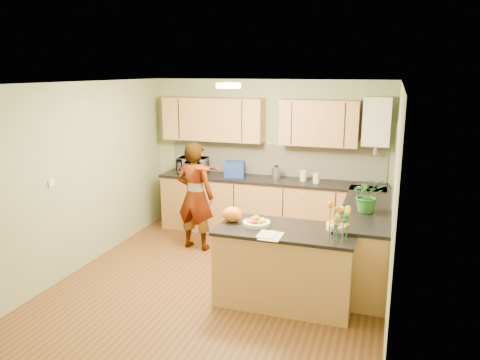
% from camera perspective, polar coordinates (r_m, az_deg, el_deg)
% --- Properties ---
extents(floor, '(4.50, 4.50, 0.00)m').
position_cam_1_polar(floor, '(6.10, -2.26, -12.43)').
color(floor, '#573419').
rests_on(floor, ground).
extents(ceiling, '(4.00, 4.50, 0.02)m').
position_cam_1_polar(ceiling, '(5.50, -2.50, 11.75)').
color(ceiling, white).
rests_on(ceiling, wall_back).
extents(wall_back, '(4.00, 0.02, 2.50)m').
position_cam_1_polar(wall_back, '(7.77, 3.46, 2.91)').
color(wall_back, gray).
rests_on(wall_back, floor).
extents(wall_front, '(4.00, 0.02, 2.50)m').
position_cam_1_polar(wall_front, '(3.75, -14.65, -9.02)').
color(wall_front, gray).
rests_on(wall_front, floor).
extents(wall_left, '(0.02, 4.50, 2.50)m').
position_cam_1_polar(wall_left, '(6.63, -18.79, 0.40)').
color(wall_left, gray).
rests_on(wall_left, floor).
extents(wall_right, '(0.02, 4.50, 2.50)m').
position_cam_1_polar(wall_right, '(5.33, 18.22, -2.59)').
color(wall_right, gray).
rests_on(wall_right, floor).
extents(back_counter, '(3.64, 0.62, 0.94)m').
position_cam_1_polar(back_counter, '(7.64, 3.53, -3.27)').
color(back_counter, '#B28247').
rests_on(back_counter, floor).
extents(right_counter, '(0.62, 2.24, 0.94)m').
position_cam_1_polar(right_counter, '(6.38, 15.06, -7.12)').
color(right_counter, '#B28247').
rests_on(right_counter, floor).
extents(splashback, '(3.60, 0.02, 0.52)m').
position_cam_1_polar(splashback, '(7.74, 4.14, 2.49)').
color(splashback, beige).
rests_on(splashback, back_counter).
extents(upper_cabinets, '(3.20, 0.34, 0.70)m').
position_cam_1_polar(upper_cabinets, '(7.57, 1.89, 7.24)').
color(upper_cabinets, '#B28247').
rests_on(upper_cabinets, wall_back).
extents(boiler, '(0.40, 0.30, 0.86)m').
position_cam_1_polar(boiler, '(7.28, 16.34, 6.84)').
color(boiler, silver).
rests_on(boiler, wall_back).
extents(window_right, '(0.01, 1.30, 1.05)m').
position_cam_1_polar(window_right, '(5.85, 18.41, 1.79)').
color(window_right, silver).
rests_on(window_right, wall_right).
extents(light_switch, '(0.02, 0.09, 0.09)m').
position_cam_1_polar(light_switch, '(6.15, -22.03, -0.34)').
color(light_switch, silver).
rests_on(light_switch, wall_left).
extents(ceiling_lamp, '(0.30, 0.30, 0.07)m').
position_cam_1_polar(ceiling_lamp, '(5.78, -1.43, 11.44)').
color(ceiling_lamp, '#FFEABF').
rests_on(ceiling_lamp, ceiling).
extents(peninsula_island, '(1.57, 0.80, 0.90)m').
position_cam_1_polar(peninsula_island, '(5.50, 5.55, -10.32)').
color(peninsula_island, '#B28247').
rests_on(peninsula_island, floor).
extents(fruit_dish, '(0.32, 0.32, 0.11)m').
position_cam_1_polar(fruit_dish, '(5.40, 2.03, -5.10)').
color(fruit_dish, beige).
rests_on(fruit_dish, peninsula_island).
extents(orange_bowl, '(0.25, 0.25, 0.14)m').
position_cam_1_polar(orange_bowl, '(5.37, 11.78, -5.31)').
color(orange_bowl, beige).
rests_on(orange_bowl, peninsula_island).
extents(flower_vase, '(0.25, 0.25, 0.46)m').
position_cam_1_polar(flower_vase, '(4.98, 12.03, -3.88)').
color(flower_vase, silver).
rests_on(flower_vase, peninsula_island).
extents(orange_bag, '(0.24, 0.21, 0.18)m').
position_cam_1_polar(orange_bag, '(5.52, -0.95, -4.19)').
color(orange_bag, orange).
rests_on(orange_bag, peninsula_island).
extents(papers, '(0.23, 0.31, 0.01)m').
position_cam_1_polar(papers, '(5.08, 3.80, -6.81)').
color(papers, white).
rests_on(papers, peninsula_island).
extents(violinist, '(0.64, 0.46, 1.63)m').
position_cam_1_polar(violinist, '(6.99, -5.48, -1.96)').
color(violinist, '#DFA988').
rests_on(violinist, floor).
extents(violin, '(0.60, 0.52, 0.15)m').
position_cam_1_polar(violin, '(6.60, -4.75, 1.51)').
color(violin, '#591005').
rests_on(violin, violinist).
extents(microwave, '(0.51, 0.37, 0.27)m').
position_cam_1_polar(microwave, '(7.95, -5.77, 1.80)').
color(microwave, silver).
rests_on(microwave, back_counter).
extents(blue_box, '(0.36, 0.29, 0.26)m').
position_cam_1_polar(blue_box, '(7.62, -0.67, 1.34)').
color(blue_box, navy).
rests_on(blue_box, back_counter).
extents(kettle, '(0.14, 0.14, 0.26)m').
position_cam_1_polar(kettle, '(7.50, 4.41, 0.94)').
color(kettle, silver).
rests_on(kettle, back_counter).
extents(jar_cream, '(0.12, 0.12, 0.17)m').
position_cam_1_polar(jar_cream, '(7.42, 7.74, 0.52)').
color(jar_cream, beige).
rests_on(jar_cream, back_counter).
extents(jar_white, '(0.13, 0.13, 0.16)m').
position_cam_1_polar(jar_white, '(7.30, 9.28, 0.22)').
color(jar_white, silver).
rests_on(jar_white, back_counter).
extents(potted_plant, '(0.49, 0.45, 0.44)m').
position_cam_1_polar(potted_plant, '(5.92, 15.30, -1.76)').
color(potted_plant, '#286923').
rests_on(potted_plant, right_counter).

